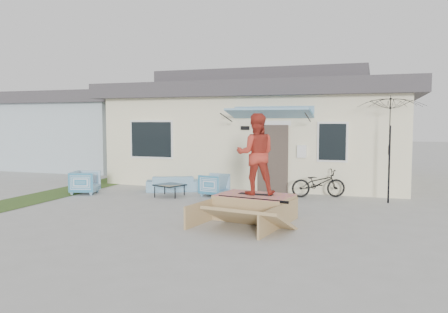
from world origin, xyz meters
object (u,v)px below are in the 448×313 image
(coffee_table, at_px, (170,190))
(skateboard, at_px, (256,194))
(patio_umbrella, at_px, (390,139))
(skater, at_px, (256,153))
(armchair_right, at_px, (214,184))
(loveseat, at_px, (173,181))
(skate_ramp, at_px, (255,207))
(armchair_left, at_px, (85,181))
(bicycle, at_px, (318,180))

(coffee_table, relative_size, skateboard, 0.92)
(patio_umbrella, relative_size, skater, 1.21)
(coffee_table, bearing_deg, armchair_right, 25.00)
(coffee_table, distance_m, skateboard, 3.82)
(loveseat, xyz_separation_m, skate_ramp, (3.50, -3.15, -0.06))
(skateboard, bearing_deg, loveseat, 143.78)
(armchair_left, relative_size, bicycle, 0.49)
(patio_umbrella, relative_size, skateboard, 2.79)
(loveseat, distance_m, skate_ramp, 4.71)
(loveseat, relative_size, skater, 0.92)
(skate_ramp, bearing_deg, armchair_left, 172.67)
(coffee_table, xyz_separation_m, skateboard, (3.16, -2.11, 0.39))
(bicycle, height_order, patio_umbrella, patio_umbrella)
(coffee_table, distance_m, patio_umbrella, 6.34)
(loveseat, xyz_separation_m, coffee_table, (0.35, -0.99, -0.15))
(patio_umbrella, bearing_deg, coffee_table, -171.28)
(loveseat, xyz_separation_m, armchair_right, (1.54, -0.43, 0.03))
(bicycle, bearing_deg, skater, 142.26)
(skate_ramp, relative_size, skater, 1.19)
(armchair_left, xyz_separation_m, patio_umbrella, (8.74, 1.30, 1.36))
(armchair_left, bearing_deg, skateboard, -123.24)
(loveseat, height_order, coffee_table, loveseat)
(skater, bearing_deg, coffee_table, -49.82)
(coffee_table, relative_size, skate_ramp, 0.33)
(skateboard, distance_m, skater, 0.94)
(coffee_table, height_order, skateboard, skateboard)
(patio_umbrella, bearing_deg, armchair_left, -171.52)
(armchair_left, height_order, bicycle, bicycle)
(skateboard, relative_size, skater, 0.43)
(coffee_table, height_order, skater, skater)
(skate_ramp, bearing_deg, skateboard, 90.00)
(coffee_table, height_order, bicycle, bicycle)
(loveseat, xyz_separation_m, skateboard, (3.51, -3.10, 0.24))
(loveseat, xyz_separation_m, bicycle, (4.52, 0.28, 0.17))
(armchair_left, relative_size, skateboard, 0.98)
(armchair_left, bearing_deg, skater, -123.24)
(armchair_left, xyz_separation_m, skater, (5.83, -1.74, 1.12))
(coffee_table, bearing_deg, skate_ramp, -34.44)
(armchair_left, relative_size, skater, 0.42)
(coffee_table, bearing_deg, patio_umbrella, 8.72)
(loveseat, bearing_deg, skate_ramp, 113.50)
(bicycle, relative_size, skateboard, 1.99)
(coffee_table, xyz_separation_m, skater, (3.16, -2.11, 1.32))
(armchair_right, relative_size, patio_umbrella, 0.33)
(armchair_left, bearing_deg, coffee_table, -98.70)
(skate_ramp, bearing_deg, bicycle, 83.35)
(bicycle, bearing_deg, armchair_left, 82.29)
(loveseat, relative_size, patio_umbrella, 0.76)
(armchair_left, distance_m, skate_ramp, 6.09)
(armchair_left, distance_m, skater, 6.18)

